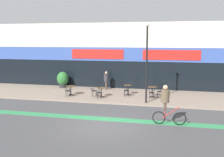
% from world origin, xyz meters
% --- Properties ---
extents(ground_plane, '(120.00, 120.00, 0.00)m').
position_xyz_m(ground_plane, '(0.00, 0.00, 0.00)').
color(ground_plane, '#424244').
extents(sidewalk_slab, '(40.00, 5.50, 0.12)m').
position_xyz_m(sidewalk_slab, '(0.00, 7.25, 0.06)').
color(sidewalk_slab, gray).
rests_on(sidewalk_slab, ground).
extents(storefront_facade, '(40.00, 4.06, 5.86)m').
position_xyz_m(storefront_facade, '(0.00, 11.97, 2.92)').
color(storefront_facade, beige).
rests_on(storefront_facade, ground).
extents(bike_lane_stripe, '(36.00, 0.70, 0.01)m').
position_xyz_m(bike_lane_stripe, '(0.00, 1.19, 0.00)').
color(bike_lane_stripe, '#2D844C').
rests_on(bike_lane_stripe, ground).
extents(bistro_table_0, '(0.80, 0.80, 0.71)m').
position_xyz_m(bistro_table_0, '(-4.30, 6.25, 0.64)').
color(bistro_table_0, black).
rests_on(bistro_table_0, sidewalk_slab).
extents(bistro_table_1, '(0.63, 0.63, 0.71)m').
position_xyz_m(bistro_table_1, '(-1.82, 6.16, 0.62)').
color(bistro_table_1, black).
rests_on(bistro_table_1, sidewalk_slab).
extents(bistro_table_2, '(0.61, 0.61, 0.77)m').
position_xyz_m(bistro_table_2, '(-0.01, 7.34, 0.66)').
color(bistro_table_2, black).
rests_on(bistro_table_2, sidewalk_slab).
extents(bistro_table_3, '(0.68, 0.68, 0.77)m').
position_xyz_m(bistro_table_3, '(1.92, 6.94, 0.67)').
color(bistro_table_3, black).
rests_on(bistro_table_3, sidewalk_slab).
extents(cafe_chair_0_near, '(0.43, 0.59, 0.90)m').
position_xyz_m(cafe_chair_0_near, '(-4.29, 5.62, 0.64)').
color(cafe_chair_0_near, black).
rests_on(cafe_chair_0_near, sidewalk_slab).
extents(cafe_chair_1_near, '(0.44, 0.59, 0.90)m').
position_xyz_m(cafe_chair_1_near, '(-1.81, 5.53, 0.64)').
color(cafe_chair_1_near, black).
rests_on(cafe_chair_1_near, sidewalk_slab).
extents(cafe_chair_1_side, '(0.59, 0.43, 0.90)m').
position_xyz_m(cafe_chair_1_side, '(-2.45, 6.15, 0.64)').
color(cafe_chair_1_side, black).
rests_on(cafe_chair_1_side, sidewalk_slab).
extents(cafe_chair_2_near, '(0.41, 0.58, 0.90)m').
position_xyz_m(cafe_chair_2_near, '(-0.00, 6.71, 0.64)').
color(cafe_chair_2_near, black).
rests_on(cafe_chair_2_near, sidewalk_slab).
extents(cafe_chair_3_near, '(0.45, 0.60, 0.90)m').
position_xyz_m(cafe_chair_3_near, '(1.93, 6.32, 0.64)').
color(cafe_chair_3_near, black).
rests_on(cafe_chair_3_near, sidewalk_slab).
extents(cafe_chair_3_side, '(0.59, 0.43, 0.90)m').
position_xyz_m(cafe_chair_3_side, '(2.54, 6.95, 0.64)').
color(cafe_chair_3_side, black).
rests_on(cafe_chair_3_side, sidewalk_slab).
extents(planter_pot, '(1.02, 1.02, 1.42)m').
position_xyz_m(planter_pot, '(-6.23, 9.18, 0.86)').
color(planter_pot, '#232326').
rests_on(planter_pot, sidewalk_slab).
extents(lamp_post, '(0.26, 0.26, 5.37)m').
position_xyz_m(lamp_post, '(1.64, 5.03, 3.21)').
color(lamp_post, black).
rests_on(lamp_post, sidewalk_slab).
extents(cyclist_0, '(1.74, 0.49, 2.09)m').
position_xyz_m(cyclist_0, '(3.06, 0.99, 1.21)').
color(cyclist_0, black).
rests_on(cyclist_0, ground).
extents(pedestrian_near_end, '(0.43, 0.43, 1.57)m').
position_xyz_m(pedestrian_near_end, '(-2.18, 9.10, 1.05)').
color(pedestrian_near_end, '#4C3D2D').
rests_on(pedestrian_near_end, sidewalk_slab).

